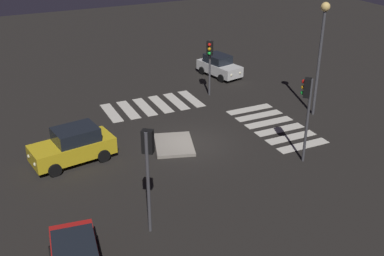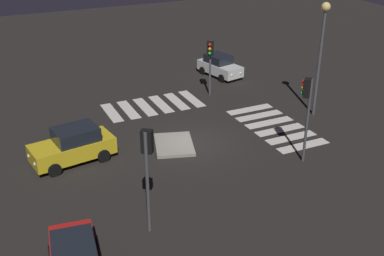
{
  "view_description": "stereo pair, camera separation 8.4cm",
  "coord_description": "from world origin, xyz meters",
  "views": [
    {
      "loc": [
        -21.67,
        10.22,
        12.39
      ],
      "look_at": [
        0.0,
        0.0,
        1.0
      ],
      "focal_mm": 44.49,
      "sensor_mm": 36.0,
      "label": 1
    },
    {
      "loc": [
        -21.71,
        10.15,
        12.39
      ],
      "look_at": [
        0.0,
        0.0,
        1.0
      ],
      "focal_mm": 44.49,
      "sensor_mm": 36.0,
      "label": 2
    }
  ],
  "objects": [
    {
      "name": "traffic_light_west",
      "position": [
        -6.27,
        4.85,
        3.46
      ],
      "size": [
        0.53,
        0.54,
        4.57
      ],
      "rotation": [
        0.0,
        0.0,
        -0.66
      ],
      "color": "#47474C",
      "rests_on": "ground"
    },
    {
      "name": "crosswalk_side",
      "position": [
        6.21,
        -0.0,
        0.01
      ],
      "size": [
        3.2,
        6.45,
        0.02
      ],
      "color": "silver",
      "rests_on": "ground"
    },
    {
      "name": "traffic_light_east",
      "position": [
        6.24,
        -4.28,
        2.99
      ],
      "size": [
        0.53,
        0.54,
        3.94
      ],
      "rotation": [
        0.0,
        0.0,
        2.54
      ],
      "color": "#47474C",
      "rests_on": "ground"
    },
    {
      "name": "traffic_light_south",
      "position": [
        -4.16,
        -4.39,
        3.47
      ],
      "size": [
        0.54,
        0.53,
        4.58
      ],
      "rotation": [
        0.0,
        0.0,
        0.81
      ],
      "color": "#47474C",
      "rests_on": "ground"
    },
    {
      "name": "ground_plane",
      "position": [
        0.0,
        0.0,
        0.0
      ],
      "size": [
        80.0,
        80.0,
        0.0
      ],
      "primitive_type": "plane",
      "color": "black"
    },
    {
      "name": "street_lamp",
      "position": [
        0.47,
        -8.87,
        4.92
      ],
      "size": [
        0.56,
        0.56,
        7.15
      ],
      "color": "#47474C",
      "rests_on": "ground"
    },
    {
      "name": "crosswalk_near",
      "position": [
        -0.0,
        -5.57,
        0.01
      ],
      "size": [
        6.45,
        3.2,
        0.02
      ],
      "color": "silver",
      "rests_on": "ground"
    },
    {
      "name": "car_yellow",
      "position": [
        0.86,
        6.45,
        0.92
      ],
      "size": [
        2.53,
        4.5,
        1.88
      ],
      "rotation": [
        0.0,
        0.0,
        1.72
      ],
      "color": "gold",
      "rests_on": "ground"
    },
    {
      "name": "car_white",
      "position": [
        9.71,
        -6.92,
        0.82
      ],
      "size": [
        4.03,
        2.4,
        1.66
      ],
      "rotation": [
        0.0,
        0.0,
        3.36
      ],
      "color": "silver",
      "rests_on": "ground"
    },
    {
      "name": "traffic_island",
      "position": [
        0.2,
        1.02,
        0.09
      ],
      "size": [
        3.27,
        2.81,
        0.18
      ],
      "color": "gray",
      "rests_on": "ground"
    }
  ]
}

